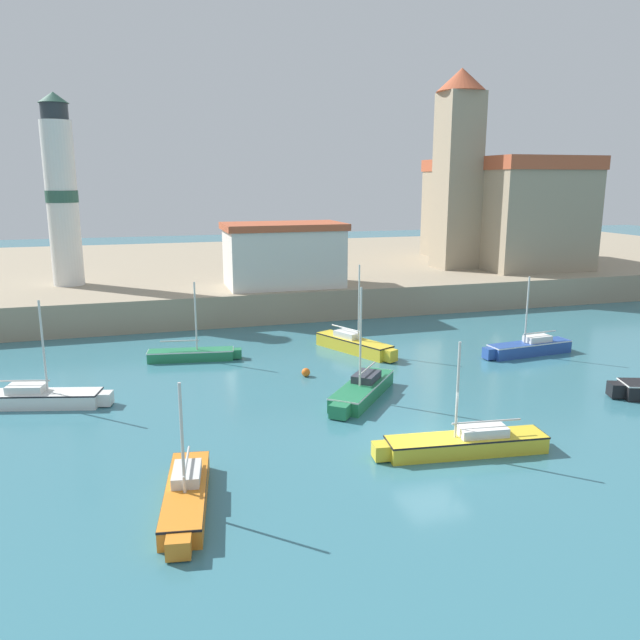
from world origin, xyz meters
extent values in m
plane|color=teal|center=(0.00, 0.00, 0.00)|extent=(200.00, 200.00, 0.00)
cube|color=gray|center=(0.00, 42.47, 1.14)|extent=(120.00, 40.00, 2.28)
cube|color=yellow|center=(0.94, -0.87, 0.34)|extent=(6.32, 1.98, 0.68)
cube|color=yellow|center=(-2.43, -0.49, 0.34)|extent=(0.66, 0.78, 0.58)
cube|color=black|center=(0.94, -0.87, 0.64)|extent=(6.38, 2.00, 0.07)
cylinder|color=silver|center=(0.48, -0.82, 2.57)|extent=(0.10, 0.10, 3.77)
cylinder|color=silver|center=(1.72, -0.96, 1.23)|extent=(2.79, 0.39, 0.08)
cube|color=silver|center=(1.56, -0.94, 0.86)|extent=(1.95, 1.11, 0.36)
cube|color=#237A4C|center=(-8.13, 15.00, 0.31)|extent=(4.99, 1.83, 0.63)
cube|color=#237A4C|center=(-5.47, 14.59, 0.31)|extent=(0.58, 0.68, 0.53)
cube|color=white|center=(-8.13, 15.00, 0.59)|extent=(5.04, 1.85, 0.07)
cylinder|color=silver|center=(-7.77, 14.95, 2.62)|extent=(0.10, 0.10, 3.99)
cylinder|color=silver|center=(-8.73, 15.10, 1.18)|extent=(2.18, 0.41, 0.08)
cube|color=#284C9E|center=(11.56, 10.46, 0.38)|extent=(5.46, 1.67, 0.76)
cube|color=#284C9E|center=(8.62, 10.19, 0.38)|extent=(0.59, 0.69, 0.64)
cube|color=white|center=(11.56, 10.46, 0.72)|extent=(5.51, 1.68, 0.07)
cylinder|color=silver|center=(11.16, 10.42, 2.77)|extent=(0.10, 0.10, 4.03)
cylinder|color=silver|center=(12.23, 10.52, 1.31)|extent=(2.41, 0.30, 0.08)
cube|color=silver|center=(12.10, 10.51, 0.94)|extent=(1.68, 0.97, 0.36)
cube|color=orange|center=(-9.73, -1.85, 0.33)|extent=(2.05, 5.38, 0.65)
cube|color=orange|center=(-10.17, -4.73, 0.33)|extent=(0.78, 0.67, 0.55)
cube|color=black|center=(-9.73, -1.85, 0.61)|extent=(2.07, 5.44, 0.07)
cylinder|color=silver|center=(-9.79, -2.24, 2.47)|extent=(0.10, 0.10, 3.64)
cylinder|color=silver|center=(-9.63, -1.20, 1.20)|extent=(0.44, 2.35, 0.08)
cube|color=silver|center=(-9.65, -1.33, 0.83)|extent=(1.12, 1.69, 0.36)
cube|color=black|center=(11.05, 2.72, 0.39)|extent=(0.85, 0.94, 0.67)
cube|color=white|center=(-15.56, 9.27, 0.35)|extent=(5.66, 2.63, 0.70)
cube|color=white|center=(-12.60, 8.51, 0.35)|extent=(0.74, 0.84, 0.59)
cube|color=black|center=(-15.56, 9.27, 0.66)|extent=(5.72, 2.65, 0.07)
cylinder|color=silver|center=(-15.16, 9.17, 2.86)|extent=(0.10, 0.10, 4.33)
cylinder|color=silver|center=(-16.22, 9.44, 1.25)|extent=(2.42, 0.69, 0.08)
cube|color=silver|center=(-16.09, 9.41, 0.88)|extent=(1.83, 1.29, 0.36)
cube|color=yellow|center=(1.59, 14.06, 0.41)|extent=(3.48, 5.49, 0.81)
cube|color=yellow|center=(2.90, 11.33, 0.41)|extent=(0.85, 0.79, 0.69)
cube|color=black|center=(1.59, 14.06, 0.77)|extent=(3.52, 5.54, 0.07)
cylinder|color=silver|center=(1.77, 13.68, 3.11)|extent=(0.10, 0.10, 4.61)
cylinder|color=silver|center=(1.30, 14.68, 1.36)|extent=(1.14, 2.27, 0.08)
cube|color=silver|center=(1.36, 14.55, 0.99)|extent=(1.49, 1.86, 0.36)
cube|color=#237A4C|center=(-0.72, 6.17, 0.36)|extent=(4.54, 5.04, 0.71)
cube|color=#237A4C|center=(-2.63, 3.86, 0.36)|extent=(1.06, 1.04, 0.61)
cube|color=white|center=(-0.72, 6.17, 0.67)|extent=(4.59, 5.09, 0.07)
cylinder|color=silver|center=(-0.98, 5.86, 3.10)|extent=(0.10, 0.10, 4.77)
cylinder|color=silver|center=(-0.30, 6.68, 1.26)|extent=(1.59, 1.89, 0.08)
cube|color=#333842|center=(-0.38, 6.58, 0.89)|extent=(1.82, 1.89, 0.36)
sphere|color=orange|center=(-2.50, 10.11, 0.23)|extent=(0.46, 0.46, 0.46)
cube|color=gray|center=(24.00, 33.82, 6.71)|extent=(9.58, 16.64, 8.87)
cube|color=#B25133|center=(24.00, 33.82, 11.74)|extent=(9.78, 16.98, 1.20)
cube|color=gray|center=(17.51, 31.32, 10.07)|extent=(3.40, 3.40, 15.58)
cone|color=#B25133|center=(17.51, 31.32, 18.86)|extent=(4.43, 4.43, 2.00)
cylinder|color=silver|center=(-16.00, 31.03, 8.44)|extent=(2.31, 2.31, 12.33)
cylinder|color=#2D5647|center=(-16.00, 31.03, 9.06)|extent=(2.38, 2.38, 0.90)
cylinder|color=#262D33|center=(-16.00, 31.03, 15.21)|extent=(1.96, 1.96, 1.20)
cone|color=#2D5647|center=(-16.00, 31.03, 16.21)|extent=(2.19, 2.19, 0.80)
cube|color=silver|center=(0.00, 25.82, 4.44)|extent=(8.65, 5.08, 4.33)
cube|color=#B25133|center=(0.00, 25.82, 6.85)|extent=(9.09, 5.33, 0.50)
camera|label=1|loc=(-10.77, -20.72, 10.31)|focal=35.00mm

